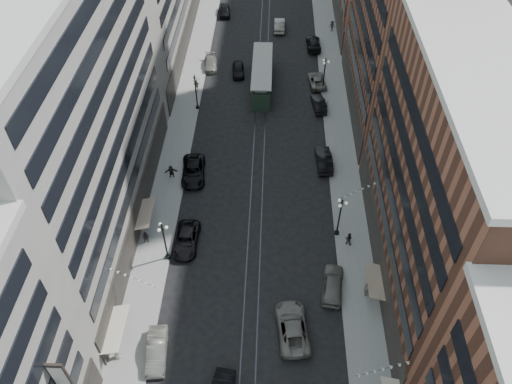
# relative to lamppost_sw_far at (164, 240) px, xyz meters

# --- Properties ---
(ground) EXTENTS (220.00, 220.00, 0.00)m
(ground) POSITION_rel_lamppost_sw_far_xyz_m (9.20, 32.00, -3.10)
(ground) COLOR black
(ground) RESTS_ON ground
(sidewalk_west) EXTENTS (4.00, 180.00, 0.15)m
(sidewalk_west) POSITION_rel_lamppost_sw_far_xyz_m (-1.80, 42.00, -3.02)
(sidewalk_west) COLOR gray
(sidewalk_west) RESTS_ON ground
(sidewalk_east) EXTENTS (4.00, 180.00, 0.15)m
(sidewalk_east) POSITION_rel_lamppost_sw_far_xyz_m (20.20, 42.00, -3.02)
(sidewalk_east) COLOR gray
(sidewalk_east) RESTS_ON ground
(rail_west) EXTENTS (0.12, 180.00, 0.02)m
(rail_west) POSITION_rel_lamppost_sw_far_xyz_m (8.50, 42.00, -3.09)
(rail_west) COLOR #2D2D33
(rail_west) RESTS_ON ground
(rail_east) EXTENTS (0.12, 180.00, 0.02)m
(rail_east) POSITION_rel_lamppost_sw_far_xyz_m (9.90, 42.00, -3.09)
(rail_east) COLOR #2D2D33
(rail_east) RESTS_ON ground
(building_west_mid) EXTENTS (8.00, 36.00, 28.00)m
(building_west_mid) POSITION_rel_lamppost_sw_far_xyz_m (-7.80, 5.00, 10.90)
(building_west_mid) COLOR gray
(building_west_mid) RESTS_ON ground
(building_east_mid) EXTENTS (8.00, 30.00, 24.00)m
(building_east_mid) POSITION_rel_lamppost_sw_far_xyz_m (26.20, -0.00, 8.90)
(building_east_mid) COLOR brown
(building_east_mid) RESTS_ON ground
(lamppost_sw_far) EXTENTS (1.03, 1.14, 5.52)m
(lamppost_sw_far) POSITION_rel_lamppost_sw_far_xyz_m (0.00, 0.00, 0.00)
(lamppost_sw_far) COLOR black
(lamppost_sw_far) RESTS_ON sidewalk_west
(lamppost_sw_mid) EXTENTS (1.03, 1.14, 5.52)m
(lamppost_sw_mid) POSITION_rel_lamppost_sw_far_xyz_m (0.00, 27.00, 0.00)
(lamppost_sw_mid) COLOR black
(lamppost_sw_mid) RESTS_ON sidewalk_west
(lamppost_se_far) EXTENTS (1.03, 1.14, 5.52)m
(lamppost_se_far) POSITION_rel_lamppost_sw_far_xyz_m (18.40, 4.00, 0.00)
(lamppost_se_far) COLOR black
(lamppost_se_far) RESTS_ON sidewalk_east
(lamppost_se_mid) EXTENTS (1.03, 1.14, 5.52)m
(lamppost_se_mid) POSITION_rel_lamppost_sw_far_xyz_m (18.40, 32.00, 0.00)
(lamppost_se_mid) COLOR black
(lamppost_se_mid) RESTS_ON sidewalk_east
(streetcar) EXTENTS (2.95, 13.32, 3.69)m
(streetcar) POSITION_rel_lamppost_sw_far_xyz_m (9.20, 33.23, -1.40)
(streetcar) COLOR #213425
(streetcar) RESTS_ON ground
(car_1) EXTENTS (2.17, 5.04, 1.61)m
(car_1) POSITION_rel_lamppost_sw_far_xyz_m (0.80, -11.03, -2.29)
(car_1) COLOR slate
(car_1) RESTS_ON ground
(car_2) EXTENTS (2.68, 5.60, 1.54)m
(car_2) POSITION_rel_lamppost_sw_far_xyz_m (1.76, 1.99, -2.33)
(car_2) COLOR black
(car_2) RESTS_ON ground
(car_4) EXTENTS (2.76, 5.41, 1.77)m
(car_4) POSITION_rel_lamppost_sw_far_xyz_m (17.39, -3.28, -2.21)
(car_4) COLOR #626057
(car_4) RESTS_ON ground
(pedestrian_1) EXTENTS (0.83, 0.47, 1.66)m
(pedestrian_1) POSITION_rel_lamppost_sw_far_xyz_m (-2.76, -11.45, -2.12)
(pedestrian_1) COLOR #B6A697
(pedestrian_1) RESTS_ON sidewalk_west
(pedestrian_2) EXTENTS (0.80, 0.45, 1.64)m
(pedestrian_2) POSITION_rel_lamppost_sw_far_xyz_m (-2.62, 1.98, -2.12)
(pedestrian_2) COLOR black
(pedestrian_2) RESTS_ON sidewalk_west
(pedestrian_4) EXTENTS (0.59, 1.16, 1.92)m
(pedestrian_4) POSITION_rel_lamppost_sw_far_xyz_m (20.69, -3.84, -1.98)
(pedestrian_4) COLOR gray
(pedestrian_4) RESTS_ON sidewalk_east
(car_7) EXTENTS (3.29, 6.27, 1.68)m
(car_7) POSITION_rel_lamppost_sw_far_xyz_m (1.20, 12.90, -2.25)
(car_7) COLOR black
(car_7) RESTS_ON ground
(car_8) EXTENTS (2.54, 5.06, 1.41)m
(car_8) POSITION_rel_lamppost_sw_far_xyz_m (0.80, 38.28, -2.39)
(car_8) COLOR slate
(car_8) RESTS_ON ground
(car_9) EXTENTS (2.46, 5.09, 1.68)m
(car_9) POSITION_rel_lamppost_sw_far_xyz_m (1.57, 56.52, -2.26)
(car_9) COLOR black
(car_9) RESTS_ON ground
(car_10) EXTENTS (2.18, 5.38, 1.74)m
(car_10) POSITION_rel_lamppost_sw_far_xyz_m (17.60, 15.58, -2.23)
(car_10) COLOR black
(car_10) RESTS_ON ground
(car_11) EXTENTS (3.00, 5.47, 1.45)m
(car_11) POSITION_rel_lamppost_sw_far_xyz_m (17.60, 33.98, -2.37)
(car_11) COLOR slate
(car_11) RESTS_ON ground
(car_12) EXTENTS (2.48, 5.73, 1.64)m
(car_12) POSITION_rel_lamppost_sw_far_xyz_m (17.60, 44.99, -2.27)
(car_12) COLOR black
(car_12) RESTS_ON ground
(car_13) EXTENTS (2.21, 4.69, 1.55)m
(car_13) POSITION_rel_lamppost_sw_far_xyz_m (5.37, 36.44, -2.32)
(car_13) COLOR black
(car_13) RESTS_ON ground
(car_14) EXTENTS (1.84, 5.21, 1.71)m
(car_14) POSITION_rel_lamppost_sw_far_xyz_m (11.82, 51.16, -2.24)
(car_14) COLOR gray
(car_14) RESTS_ON ground
(pedestrian_5) EXTENTS (1.71, 0.79, 1.78)m
(pedestrian_5) POSITION_rel_lamppost_sw_far_xyz_m (-1.51, 12.52, -2.06)
(pedestrian_5) COLOR black
(pedestrian_5) RESTS_ON sidewalk_west
(pedestrian_6) EXTENTS (1.13, 0.57, 1.88)m
(pedestrian_6) POSITION_rel_lamppost_sw_far_xyz_m (-0.57, 31.36, -2.01)
(pedestrian_6) COLOR #AAA48D
(pedestrian_6) RESTS_ON sidewalk_west
(pedestrian_7) EXTENTS (0.92, 0.69, 1.69)m
(pedestrian_7) POSITION_rel_lamppost_sw_far_xyz_m (19.51, 2.61, -2.10)
(pedestrian_7) COLOR black
(pedestrian_7) RESTS_ON sidewalk_east
(pedestrian_8) EXTENTS (0.59, 0.41, 1.54)m
(pedestrian_8) POSITION_rel_lamppost_sw_far_xyz_m (18.70, 27.51, -2.18)
(pedestrian_8) COLOR beige
(pedestrian_8) RESTS_ON sidewalk_east
(pedestrian_9) EXTENTS (1.29, 0.82, 1.85)m
(pedestrian_9) POSITION_rel_lamppost_sw_far_xyz_m (21.10, 50.72, -2.02)
(pedestrian_9) COLOR black
(pedestrian_9) RESTS_ON sidewalk_east
(car_extra_0) EXTENTS (2.23, 4.86, 1.54)m
(car_extra_0) POSITION_rel_lamppost_sw_far_xyz_m (17.60, 27.81, -2.32)
(car_extra_0) COLOR black
(car_extra_0) RESTS_ON ground
(car_extra_2) EXTENTS (3.61, 6.51, 1.72)m
(car_extra_2) POSITION_rel_lamppost_sw_far_xyz_m (13.23, -8.26, -2.23)
(car_extra_2) COLOR slate
(car_extra_2) RESTS_ON ground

